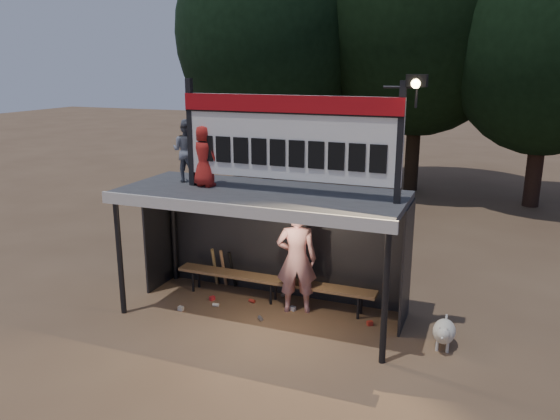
# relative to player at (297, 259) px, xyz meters

# --- Properties ---
(ground) EXTENTS (80.00, 80.00, 0.00)m
(ground) POSITION_rel_player_xyz_m (-0.55, -0.34, -1.02)
(ground) COLOR brown
(ground) RESTS_ON ground
(player) EXTENTS (0.86, 0.70, 2.04)m
(player) POSITION_rel_player_xyz_m (0.00, 0.00, 0.00)
(player) COLOR white
(player) RESTS_ON ground
(child_a) EXTENTS (0.58, 0.46, 1.17)m
(child_a) POSITION_rel_player_xyz_m (-2.15, -0.10, 1.89)
(child_a) COLOR slate
(child_a) RESTS_ON dugout_shelter
(child_b) EXTENTS (0.60, 0.46, 1.10)m
(child_b) POSITION_rel_player_xyz_m (-1.64, -0.34, 1.85)
(child_b) COLOR #B3211B
(child_b) RESTS_ON dugout_shelter
(dugout_shelter) EXTENTS (5.10, 2.08, 2.32)m
(dugout_shelter) POSITION_rel_player_xyz_m (-0.55, -0.10, 0.83)
(dugout_shelter) COLOR #38393B
(dugout_shelter) RESTS_ON ground
(scoreboard_assembly) EXTENTS (4.10, 0.27, 1.99)m
(scoreboard_assembly) POSITION_rel_player_xyz_m (0.01, -0.35, 2.31)
(scoreboard_assembly) COLOR black
(scoreboard_assembly) RESTS_ON dugout_shelter
(bench) EXTENTS (4.00, 0.35, 0.48)m
(bench) POSITION_rel_player_xyz_m (-0.55, 0.21, -0.58)
(bench) COLOR olive
(bench) RESTS_ON ground
(tree_left) EXTENTS (6.46, 6.46, 9.27)m
(tree_left) POSITION_rel_player_xyz_m (-4.55, 9.66, 4.50)
(tree_left) COLOR black
(tree_left) RESTS_ON ground
(tree_mid) EXTENTS (7.22, 7.22, 10.36)m
(tree_mid) POSITION_rel_player_xyz_m (0.45, 11.16, 5.15)
(tree_mid) COLOR black
(tree_mid) RESTS_ON ground
(tree_right) EXTENTS (6.08, 6.08, 8.72)m
(tree_right) POSITION_rel_player_xyz_m (4.45, 10.16, 4.17)
(tree_right) COLOR #311D15
(tree_right) RESTS_ON ground
(dog) EXTENTS (0.36, 0.81, 0.49)m
(dog) POSITION_rel_player_xyz_m (2.68, -0.42, -0.74)
(dog) COLOR silver
(dog) RESTS_ON ground
(bats) EXTENTS (0.47, 0.32, 0.84)m
(bats) POSITION_rel_player_xyz_m (-1.76, 0.48, -0.59)
(bats) COLOR olive
(bats) RESTS_ON ground
(litter) EXTENTS (3.54, 1.42, 0.08)m
(litter) POSITION_rel_player_xyz_m (-0.70, -0.19, -0.98)
(litter) COLOR red
(litter) RESTS_ON ground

